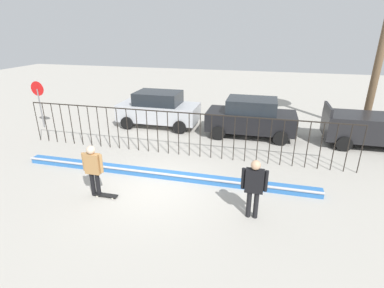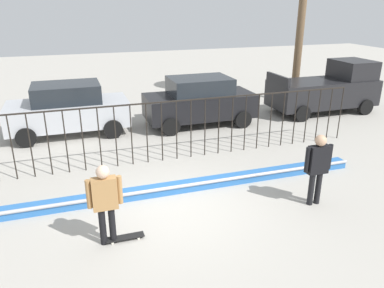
{
  "view_description": "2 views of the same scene",
  "coord_description": "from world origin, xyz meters",
  "px_view_note": "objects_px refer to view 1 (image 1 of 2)",
  "views": [
    {
      "loc": [
        3.41,
        -8.19,
        5.12
      ],
      "look_at": [
        0.77,
        2.22,
        0.84
      ],
      "focal_mm": 27.56,
      "sensor_mm": 36.0,
      "label": 1
    },
    {
      "loc": [
        -2.08,
        -7.68,
        4.68
      ],
      "look_at": [
        1.02,
        1.69,
        0.94
      ],
      "focal_mm": 35.34,
      "sensor_mm": 36.0,
      "label": 2
    }
  ],
  "objects_px": {
    "skateboard": "(106,195)",
    "camera_operator": "(254,184)",
    "parked_car_silver": "(159,109)",
    "stop_sign": "(39,98)",
    "skateboarder": "(93,166)",
    "parked_car_black": "(251,117)"
  },
  "relations": [
    {
      "from": "parked_car_silver",
      "to": "skateboard",
      "type": "bearing_deg",
      "value": -79.24
    },
    {
      "from": "skateboard",
      "to": "stop_sign",
      "type": "height_order",
      "value": "stop_sign"
    },
    {
      "from": "skateboarder",
      "to": "skateboard",
      "type": "height_order",
      "value": "skateboarder"
    },
    {
      "from": "parked_car_silver",
      "to": "stop_sign",
      "type": "bearing_deg",
      "value": -159.44
    },
    {
      "from": "skateboard",
      "to": "camera_operator",
      "type": "relative_size",
      "value": 0.45
    },
    {
      "from": "parked_car_silver",
      "to": "parked_car_black",
      "type": "distance_m",
      "value": 5.0
    },
    {
      "from": "parked_car_black",
      "to": "parked_car_silver",
      "type": "bearing_deg",
      "value": 174.8
    },
    {
      "from": "stop_sign",
      "to": "skateboard",
      "type": "bearing_deg",
      "value": -39.04
    },
    {
      "from": "skateboard",
      "to": "camera_operator",
      "type": "height_order",
      "value": "camera_operator"
    },
    {
      "from": "skateboard",
      "to": "parked_car_black",
      "type": "distance_m",
      "value": 8.16
    },
    {
      "from": "skateboarder",
      "to": "parked_car_silver",
      "type": "height_order",
      "value": "parked_car_silver"
    },
    {
      "from": "skateboarder",
      "to": "parked_car_silver",
      "type": "bearing_deg",
      "value": 95.9
    },
    {
      "from": "skateboarder",
      "to": "skateboard",
      "type": "distance_m",
      "value": 1.04
    },
    {
      "from": "camera_operator",
      "to": "stop_sign",
      "type": "distance_m",
      "value": 12.81
    },
    {
      "from": "skateboard",
      "to": "stop_sign",
      "type": "distance_m",
      "value": 9.02
    },
    {
      "from": "camera_operator",
      "to": "parked_car_silver",
      "type": "height_order",
      "value": "parked_car_silver"
    },
    {
      "from": "skateboard",
      "to": "skateboarder",
      "type": "bearing_deg",
      "value": -167.73
    },
    {
      "from": "camera_operator",
      "to": "parked_car_silver",
      "type": "relative_size",
      "value": 0.42
    },
    {
      "from": "skateboard",
      "to": "camera_operator",
      "type": "xyz_separation_m",
      "value": [
        4.64,
        0.06,
        1.02
      ]
    },
    {
      "from": "parked_car_silver",
      "to": "camera_operator",
      "type": "bearing_deg",
      "value": -49.05
    },
    {
      "from": "skateboard",
      "to": "camera_operator",
      "type": "distance_m",
      "value": 4.75
    },
    {
      "from": "camera_operator",
      "to": "skateboarder",
      "type": "bearing_deg",
      "value": 33.18
    }
  ]
}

